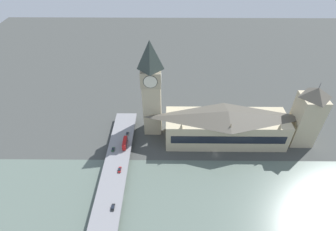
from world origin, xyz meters
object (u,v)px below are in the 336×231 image
object	(u,v)px
victoria_tower	(307,116)
car_northbound_mid	(128,134)
road_bridge	(111,193)
car_southbound_mid	(120,170)
double_decker_bus_lead	(125,143)
car_northbound_lead	(113,149)
car_northbound_tail	(113,207)
clock_tower	(151,88)
parliament_hall	(226,126)

from	to	relation	value
victoria_tower	car_northbound_mid	size ratio (longest dim) A/B	12.52
road_bridge	car_southbound_mid	distance (m)	17.10
double_decker_bus_lead	car_northbound_lead	distance (m)	9.53
road_bridge	car_northbound_mid	bearing A→B (deg)	-4.51
car_northbound_tail	clock_tower	bearing A→B (deg)	-14.41
victoria_tower	car_northbound_tail	size ratio (longest dim) A/B	11.50
car_southbound_mid	clock_tower	bearing A→B (deg)	-22.32
double_decker_bus_lead	car_northbound_mid	distance (m)	12.20
clock_tower	road_bridge	world-z (taller)	clock_tower
victoria_tower	road_bridge	distance (m)	147.89
victoria_tower	double_decker_bus_lead	xyz separation A→B (m)	(-13.25, 132.83, -15.49)
double_decker_bus_lead	car_northbound_lead	bearing A→B (deg)	119.38
car_northbound_lead	car_southbound_mid	size ratio (longest dim) A/B	0.90
car_northbound_tail	car_southbound_mid	bearing A→B (deg)	0.52
parliament_hall	road_bridge	world-z (taller)	parliament_hall
clock_tower	car_southbound_mid	xyz separation A→B (m)	(-48.16, 19.77, -33.78)
parliament_hall	car_northbound_lead	world-z (taller)	parliament_hall
car_southbound_mid	double_decker_bus_lead	bearing A→B (deg)	-1.20
double_decker_bus_lead	car_northbound_mid	world-z (taller)	double_decker_bus_lead
parliament_hall	clock_tower	distance (m)	63.01
clock_tower	car_northbound_mid	size ratio (longest dim) A/B	18.24
double_decker_bus_lead	car_northbound_tail	world-z (taller)	double_decker_bus_lead
parliament_hall	car_southbound_mid	distance (m)	84.20
parliament_hall	car_northbound_tail	xyz separation A→B (m)	(-64.13, 75.37, -7.15)
road_bridge	double_decker_bus_lead	distance (m)	40.16
double_decker_bus_lead	car_southbound_mid	distance (m)	23.22
victoria_tower	double_decker_bus_lead	size ratio (longest dim) A/B	4.80
car_northbound_mid	car_northbound_tail	bearing A→B (deg)	179.59
clock_tower	car_northbound_mid	world-z (taller)	clock_tower
car_northbound_tail	car_southbound_mid	world-z (taller)	car_southbound_mid
victoria_tower	car_northbound_mid	world-z (taller)	victoria_tower
clock_tower	parliament_hall	bearing A→B (deg)	-101.97
clock_tower	car_northbound_mid	xyz separation A→B (m)	(-13.00, 19.06, -33.76)
clock_tower	car_northbound_tail	size ratio (longest dim) A/B	16.75
clock_tower	car_northbound_mid	distance (m)	40.89
clock_tower	victoria_tower	world-z (taller)	clock_tower
double_decker_bus_lead	car_northbound_tail	xyz separation A→B (m)	(-50.93, 0.23, -2.03)
victoria_tower	clock_tower	bearing A→B (deg)	84.08
victoria_tower	car_northbound_lead	distance (m)	143.14
car_northbound_lead	car_northbound_mid	bearing A→B (deg)	-26.65
parliament_hall	car_northbound_tail	bearing A→B (deg)	130.39
clock_tower	car_northbound_lead	distance (m)	52.62
victoria_tower	car_northbound_lead	bearing A→B (deg)	97.21
clock_tower	car_northbound_lead	xyz separation A→B (m)	(-29.60, 27.40, -33.80)
car_northbound_tail	double_decker_bus_lead	bearing A→B (deg)	-0.26
double_decker_bus_lead	car_northbound_mid	xyz separation A→B (m)	(12.03, -0.22, -2.00)
victoria_tower	car_southbound_mid	bearing A→B (deg)	105.26
clock_tower	road_bridge	distance (m)	77.49
parliament_hall	car_northbound_tail	distance (m)	99.22
clock_tower	victoria_tower	size ratio (longest dim) A/B	1.46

